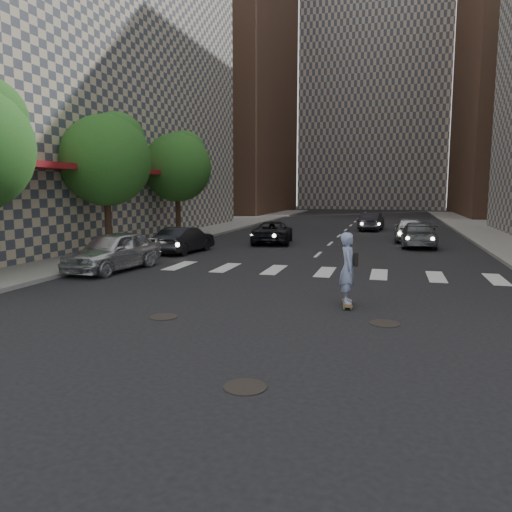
{
  "coord_description": "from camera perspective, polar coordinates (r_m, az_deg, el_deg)",
  "views": [
    {
      "loc": [
        3.37,
        -9.81,
        3.16
      ],
      "look_at": [
        -0.23,
        3.45,
        1.3
      ],
      "focal_mm": 35.0,
      "sensor_mm": 36.0,
      "label": 1
    }
  ],
  "objects": [
    {
      "name": "tree_b",
      "position": [
        24.61,
        -16.55,
        10.86
      ],
      "size": [
        4.2,
        4.2,
        6.6
      ],
      "color": "#382619",
      "rests_on": "sidewalk_left"
    },
    {
      "name": "silver_sedan",
      "position": [
        20.09,
        -16.01,
        0.56
      ],
      "size": [
        2.39,
        4.69,
        1.53
      ],
      "primitive_type": "imported",
      "rotation": [
        0.0,
        0.0,
        -0.13
      ],
      "color": "#B2B5B9",
      "rests_on": "ground"
    },
    {
      "name": "tower_center",
      "position": [
        90.31,
        13.54,
        20.84
      ],
      "size": [
        22.0,
        20.0,
        48.0
      ],
      "primitive_type": "cube",
      "color": "#ADA08E",
      "rests_on": "ground"
    },
    {
      "name": "traffic_car_c",
      "position": [
        29.1,
        1.91,
        2.73
      ],
      "size": [
        2.72,
        4.84,
        1.28
      ],
      "primitive_type": "imported",
      "rotation": [
        0.0,
        0.0,
        3.28
      ],
      "color": "black",
      "rests_on": "ground"
    },
    {
      "name": "skateboarder",
      "position": [
        13.55,
        10.5,
        -1.37
      ],
      "size": [
        0.53,
        1.03,
        2.01
      ],
      "rotation": [
        0.0,
        0.0,
        0.11
      ],
      "color": "brown",
      "rests_on": "ground"
    },
    {
      "name": "traffic_car_a",
      "position": [
        24.98,
        -8.16,
        1.85
      ],
      "size": [
        1.81,
        4.05,
        1.29
      ],
      "primitive_type": "imported",
      "rotation": [
        0.0,
        0.0,
        3.03
      ],
      "color": "black",
      "rests_on": "ground"
    },
    {
      "name": "manhole_c",
      "position": [
        12.22,
        14.48,
        -7.47
      ],
      "size": [
        0.7,
        0.7,
        0.02
      ],
      "primitive_type": "cylinder",
      "color": "black",
      "rests_on": "ground"
    },
    {
      "name": "building_left",
      "position": [
        36.95,
        -23.47,
        21.71
      ],
      "size": [
        16.4,
        33.0,
        25.0
      ],
      "color": "tan",
      "rests_on": "ground"
    },
    {
      "name": "traffic_car_d",
      "position": [
        31.52,
        17.14,
        2.97
      ],
      "size": [
        1.81,
        4.38,
        1.49
      ],
      "primitive_type": "imported",
      "rotation": [
        0.0,
        0.0,
        3.13
      ],
      "color": "#B3B7BB",
      "rests_on": "ground"
    },
    {
      "name": "manhole_a",
      "position": [
        8.25,
        -1.25,
        -14.73
      ],
      "size": [
        0.7,
        0.7,
        0.02
      ],
      "primitive_type": "cylinder",
      "color": "black",
      "rests_on": "ground"
    },
    {
      "name": "tower_left",
      "position": [
        70.92,
        -4.83,
        21.41
      ],
      "size": [
        18.0,
        24.0,
        40.0
      ],
      "primitive_type": "cube",
      "color": "brown",
      "rests_on": "ground"
    },
    {
      "name": "tree_c",
      "position": [
        31.7,
        -8.83,
        10.31
      ],
      "size": [
        4.2,
        4.2,
        6.6
      ],
      "color": "#382619",
      "rests_on": "sidewalk_left"
    },
    {
      "name": "traffic_car_b",
      "position": [
        28.74,
        18.03,
        2.37
      ],
      "size": [
        1.98,
        4.71,
        1.36
      ],
      "primitive_type": "imported",
      "rotation": [
        0.0,
        0.0,
        3.16
      ],
      "color": "#585C60",
      "rests_on": "ground"
    },
    {
      "name": "sidewalk_left",
      "position": [
        34.89,
        -15.69,
        2.35
      ],
      "size": [
        13.0,
        80.0,
        0.15
      ],
      "primitive_type": "cube",
      "color": "gray",
      "rests_on": "ground"
    },
    {
      "name": "traffic_car_e",
      "position": [
        38.92,
        13.07,
        3.85
      ],
      "size": [
        1.87,
        4.23,
        1.35
      ],
      "primitive_type": "imported",
      "rotation": [
        0.0,
        0.0,
        3.03
      ],
      "color": "black",
      "rests_on": "ground"
    },
    {
      "name": "manhole_b",
      "position": [
        12.65,
        -10.52,
        -6.84
      ],
      "size": [
        0.7,
        0.7,
        0.02
      ],
      "primitive_type": "cylinder",
      "color": "black",
      "rests_on": "ground"
    },
    {
      "name": "ground",
      "position": [
        10.84,
        -3.63,
        -9.25
      ],
      "size": [
        160.0,
        160.0,
        0.0
      ],
      "primitive_type": "plane",
      "color": "black",
      "rests_on": "ground"
    }
  ]
}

